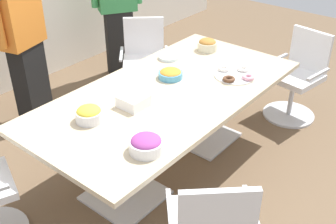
{
  "coord_description": "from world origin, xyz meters",
  "views": [
    {
      "loc": [
        -2.33,
        -1.91,
        2.37
      ],
      "look_at": [
        0.0,
        0.0,
        0.55
      ],
      "focal_mm": 44.84,
      "sensor_mm": 36.0,
      "label": 1
    }
  ],
  "objects_px": {
    "snack_bowl_chips_yellow": "(89,114)",
    "plate_stack": "(169,57)",
    "conference_table": "(168,104)",
    "donut_platter": "(235,74)",
    "office_chair_1": "(297,80)",
    "person_standing_0": "(23,37)",
    "snack_bowl_candy_mix": "(146,144)",
    "snack_bowl_chips_orange": "(171,74)",
    "snack_bowl_pretzels": "(207,45)",
    "napkin_pile": "(133,101)",
    "office_chair_2": "(145,66)",
    "person_standing_1": "(117,4)"
  },
  "relations": [
    {
      "from": "snack_bowl_chips_yellow",
      "to": "plate_stack",
      "type": "xyz_separation_m",
      "value": [
        1.21,
        0.25,
        -0.04
      ]
    },
    {
      "from": "person_standing_0",
      "to": "snack_bowl_chips_orange",
      "type": "bearing_deg",
      "value": 91.96
    },
    {
      "from": "conference_table",
      "to": "office_chair_1",
      "type": "height_order",
      "value": "office_chair_1"
    },
    {
      "from": "snack_bowl_chips_yellow",
      "to": "plate_stack",
      "type": "height_order",
      "value": "snack_bowl_chips_yellow"
    },
    {
      "from": "office_chair_1",
      "to": "plate_stack",
      "type": "xyz_separation_m",
      "value": [
        -1.02,
        0.89,
        0.36
      ]
    },
    {
      "from": "conference_table",
      "to": "donut_platter",
      "type": "height_order",
      "value": "donut_platter"
    },
    {
      "from": "napkin_pile",
      "to": "snack_bowl_chips_orange",
      "type": "bearing_deg",
      "value": 8.59
    },
    {
      "from": "person_standing_0",
      "to": "donut_platter",
      "type": "height_order",
      "value": "person_standing_0"
    },
    {
      "from": "conference_table",
      "to": "person_standing_0",
      "type": "distance_m",
      "value": 1.63
    },
    {
      "from": "snack_bowl_candy_mix",
      "to": "plate_stack",
      "type": "relative_size",
      "value": 1.14
    },
    {
      "from": "snack_bowl_candy_mix",
      "to": "person_standing_1",
      "type": "bearing_deg",
      "value": 48.91
    },
    {
      "from": "office_chair_1",
      "to": "office_chair_2",
      "type": "distance_m",
      "value": 1.63
    },
    {
      "from": "office_chair_2",
      "to": "person_standing_1",
      "type": "distance_m",
      "value": 0.9
    },
    {
      "from": "office_chair_1",
      "to": "person_standing_1",
      "type": "height_order",
      "value": "person_standing_1"
    },
    {
      "from": "donut_platter",
      "to": "office_chair_1",
      "type": "bearing_deg",
      "value": -11.98
    },
    {
      "from": "conference_table",
      "to": "office_chair_2",
      "type": "distance_m",
      "value": 1.27
    },
    {
      "from": "snack_bowl_candy_mix",
      "to": "snack_bowl_chips_orange",
      "type": "bearing_deg",
      "value": 30.59
    },
    {
      "from": "office_chair_1",
      "to": "snack_bowl_pretzels",
      "type": "xyz_separation_m",
      "value": [
        -0.62,
        0.72,
        0.4
      ]
    },
    {
      "from": "snack_bowl_pretzels",
      "to": "person_standing_0",
      "type": "bearing_deg",
      "value": 131.35
    },
    {
      "from": "snack_bowl_chips_orange",
      "to": "conference_table",
      "type": "bearing_deg",
      "value": -146.0
    },
    {
      "from": "office_chair_2",
      "to": "snack_bowl_chips_orange",
      "type": "relative_size",
      "value": 4.34
    },
    {
      "from": "napkin_pile",
      "to": "office_chair_1",
      "type": "bearing_deg",
      "value": -15.79
    },
    {
      "from": "office_chair_2",
      "to": "napkin_pile",
      "type": "distance_m",
      "value": 1.51
    },
    {
      "from": "office_chair_1",
      "to": "office_chair_2",
      "type": "height_order",
      "value": "same"
    },
    {
      "from": "office_chair_2",
      "to": "donut_platter",
      "type": "distance_m",
      "value": 1.32
    },
    {
      "from": "plate_stack",
      "to": "person_standing_0",
      "type": "bearing_deg",
      "value": 123.55
    },
    {
      "from": "snack_bowl_chips_orange",
      "to": "napkin_pile",
      "type": "distance_m",
      "value": 0.56
    },
    {
      "from": "person_standing_1",
      "to": "donut_platter",
      "type": "relative_size",
      "value": 4.75
    },
    {
      "from": "office_chair_2",
      "to": "snack_bowl_chips_yellow",
      "type": "height_order",
      "value": "office_chair_2"
    },
    {
      "from": "snack_bowl_chips_yellow",
      "to": "office_chair_1",
      "type": "bearing_deg",
      "value": -15.85
    },
    {
      "from": "person_standing_0",
      "to": "plate_stack",
      "type": "xyz_separation_m",
      "value": [
        0.78,
        -1.17,
        -0.15
      ]
    },
    {
      "from": "person_standing_1",
      "to": "snack_bowl_pretzels",
      "type": "xyz_separation_m",
      "value": [
        -0.18,
        -1.43,
        -0.09
      ]
    },
    {
      "from": "office_chair_1",
      "to": "person_standing_1",
      "type": "bearing_deg",
      "value": 20.65
    },
    {
      "from": "conference_table",
      "to": "snack_bowl_pretzels",
      "type": "relative_size",
      "value": 12.63
    },
    {
      "from": "conference_table",
      "to": "plate_stack",
      "type": "bearing_deg",
      "value": 38.58
    },
    {
      "from": "office_chair_1",
      "to": "snack_bowl_chips_orange",
      "type": "height_order",
      "value": "office_chair_1"
    },
    {
      "from": "office_chair_2",
      "to": "plate_stack",
      "type": "relative_size",
      "value": 4.6
    },
    {
      "from": "plate_stack",
      "to": "donut_platter",
      "type": "bearing_deg",
      "value": -83.72
    },
    {
      "from": "office_chair_2",
      "to": "snack_bowl_candy_mix",
      "type": "distance_m",
      "value": 2.08
    },
    {
      "from": "snack_bowl_chips_yellow",
      "to": "donut_platter",
      "type": "bearing_deg",
      "value": -18.61
    },
    {
      "from": "person_standing_1",
      "to": "person_standing_0",
      "type": "bearing_deg",
      "value": 35.8
    },
    {
      "from": "office_chair_2",
      "to": "person_standing_0",
      "type": "relative_size",
      "value": 0.52
    },
    {
      "from": "snack_bowl_chips_yellow",
      "to": "snack_bowl_pretzels",
      "type": "relative_size",
      "value": 1.06
    },
    {
      "from": "snack_bowl_candy_mix",
      "to": "napkin_pile",
      "type": "height_order",
      "value": "snack_bowl_candy_mix"
    },
    {
      "from": "plate_stack",
      "to": "office_chair_1",
      "type": "bearing_deg",
      "value": -40.96
    },
    {
      "from": "person_standing_1",
      "to": "office_chair_2",
      "type": "bearing_deg",
      "value": 98.1
    },
    {
      "from": "person_standing_0",
      "to": "person_standing_1",
      "type": "bearing_deg",
      "value": 167.73
    },
    {
      "from": "office_chair_1",
      "to": "snack_bowl_chips_yellow",
      "type": "distance_m",
      "value": 2.36
    },
    {
      "from": "office_chair_1",
      "to": "snack_bowl_chips_yellow",
      "type": "bearing_deg",
      "value": 83.28
    },
    {
      "from": "person_standing_1",
      "to": "donut_platter",
      "type": "bearing_deg",
      "value": 107.4
    }
  ]
}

